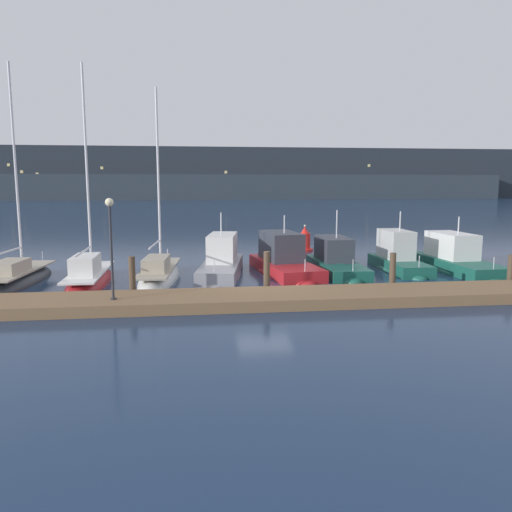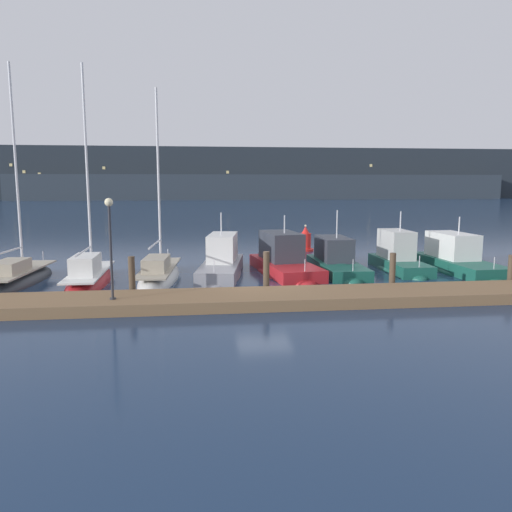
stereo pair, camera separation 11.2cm
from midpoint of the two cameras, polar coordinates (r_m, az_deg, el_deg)
ground_plane at (r=22.92m, az=0.83°, el=-4.09°), size 400.00×400.00×0.00m
dock at (r=20.63m, az=1.74°, el=-4.86°), size 31.09×2.80×0.45m
mooring_pile_1 at (r=22.02m, az=-14.10°, el=-2.42°), size 0.28×0.28×1.83m
mooring_pile_2 at (r=22.08m, az=1.08°, el=-1.99°), size 0.28×0.28×1.95m
mooring_pile_3 at (r=23.63m, az=15.20°, el=-1.80°), size 0.28×0.28×1.78m
mooring_pile_4 at (r=26.41m, az=26.95°, el=-1.59°), size 0.28×0.28×1.59m
sailboat_berth_1 at (r=27.46m, az=-25.68°, el=-2.54°), size 2.57×7.31×11.35m
sailboat_berth_2 at (r=25.97m, az=-18.62°, el=-2.63°), size 1.90×7.49×11.27m
sailboat_berth_3 at (r=26.11m, az=-11.12°, el=-2.41°), size 2.40×7.81×10.38m
motorboat_berth_4 at (r=26.85m, az=-4.08°, el=-1.34°), size 3.22×7.58×3.88m
motorboat_berth_5 at (r=27.61m, az=3.09°, el=-1.10°), size 3.54×7.68×3.73m
motorboat_berth_6 at (r=28.24m, az=9.00°, el=-1.20°), size 2.34×7.00×4.09m
motorboat_berth_7 at (r=29.55m, az=15.83°, el=-0.76°), size 2.03×6.08×3.88m
motorboat_berth_8 at (r=30.36m, az=21.81°, el=-0.86°), size 2.73×7.59×3.60m
channel_buoy at (r=36.64m, az=5.50°, el=1.71°), size 1.23×1.23×1.92m
dock_lamppost at (r=19.84m, az=-16.44°, el=2.64°), size 0.32×0.32×3.92m
hillside_backdrop at (r=155.97m, az=-5.19°, el=9.15°), size 240.00×23.00×15.38m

